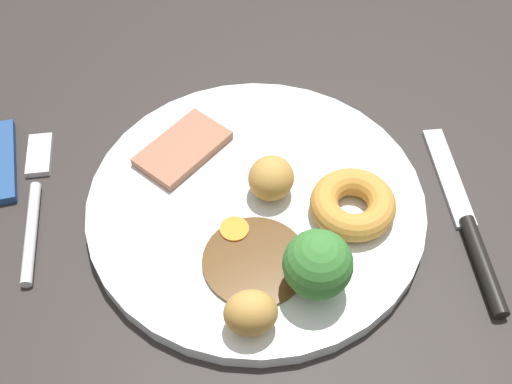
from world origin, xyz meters
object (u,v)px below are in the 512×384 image
(roast_potato_right, at_px, (271,180))
(carrot_coin_front, at_px, (234,230))
(knife, at_px, (470,230))
(broccoli_floret, at_px, (318,265))
(fork, at_px, (35,199))
(dinner_plate, at_px, (256,205))
(yorkshire_pudding, at_px, (353,204))
(meat_slice_main, at_px, (183,148))
(roast_potato_left, at_px, (251,313))

(roast_potato_right, distance_m, carrot_coin_front, 0.05)
(roast_potato_right, xyz_separation_m, knife, (0.16, -0.03, -0.03))
(carrot_coin_front, relative_size, broccoli_floret, 0.42)
(fork, bearing_deg, dinner_plate, -100.09)
(yorkshire_pudding, height_order, fork, yorkshire_pudding)
(meat_slice_main, height_order, roast_potato_right, roast_potato_right)
(meat_slice_main, height_order, yorkshire_pudding, yorkshire_pudding)
(carrot_coin_front, distance_m, knife, 0.19)
(broccoli_floret, bearing_deg, meat_slice_main, 127.25)
(meat_slice_main, bearing_deg, dinner_plate, -41.27)
(fork, bearing_deg, meat_slice_main, -77.89)
(fork, height_order, knife, knife)
(meat_slice_main, relative_size, roast_potato_left, 2.06)
(roast_potato_left, relative_size, fork, 0.24)
(carrot_coin_front, relative_size, knife, 0.12)
(roast_potato_left, height_order, broccoli_floret, broccoli_floret)
(broccoli_floret, bearing_deg, knife, 22.10)
(dinner_plate, distance_m, broccoli_floret, 0.10)
(roast_potato_left, xyz_separation_m, roast_potato_right, (0.02, 0.11, 0.00))
(broccoli_floret, distance_m, fork, 0.24)
(carrot_coin_front, bearing_deg, meat_slice_main, 117.16)
(roast_potato_right, xyz_separation_m, broccoli_floret, (0.03, -0.08, 0.01))
(roast_potato_right, relative_size, fork, 0.24)
(roast_potato_right, bearing_deg, roast_potato_left, -99.31)
(knife, bearing_deg, fork, 78.91)
(yorkshire_pudding, xyz_separation_m, roast_potato_left, (-0.08, -0.09, 0.01))
(yorkshire_pudding, height_order, roast_potato_right, roast_potato_right)
(yorkshire_pudding, relative_size, roast_potato_left, 1.79)
(meat_slice_main, height_order, fork, meat_slice_main)
(yorkshire_pudding, xyz_separation_m, knife, (0.09, -0.01, -0.02))
(meat_slice_main, relative_size, yorkshire_pudding, 1.16)
(roast_potato_left, bearing_deg, broccoli_floret, 32.26)
(broccoli_floret, height_order, fork, broccoli_floret)
(meat_slice_main, xyz_separation_m, broccoli_floret, (0.10, -0.13, 0.02))
(yorkshire_pudding, bearing_deg, meat_slice_main, 153.29)
(roast_potato_right, height_order, fork, roast_potato_right)
(dinner_plate, relative_size, meat_slice_main, 3.50)
(roast_potato_left, bearing_deg, dinner_plate, 86.50)
(knife, bearing_deg, dinner_plate, 76.35)
(fork, relative_size, knife, 0.83)
(dinner_plate, bearing_deg, broccoli_floret, -63.04)
(meat_slice_main, xyz_separation_m, fork, (-0.12, -0.04, -0.01))
(dinner_plate, xyz_separation_m, fork, (-0.18, 0.01, -0.00))
(dinner_plate, relative_size, yorkshire_pudding, 4.05)
(fork, bearing_deg, knife, -102.49)
(carrot_coin_front, bearing_deg, fork, 164.85)
(yorkshire_pudding, distance_m, broccoli_floret, 0.07)
(yorkshire_pudding, bearing_deg, knife, -7.76)
(meat_slice_main, bearing_deg, broccoli_floret, -52.75)
(yorkshire_pudding, xyz_separation_m, carrot_coin_front, (-0.09, -0.02, -0.01))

